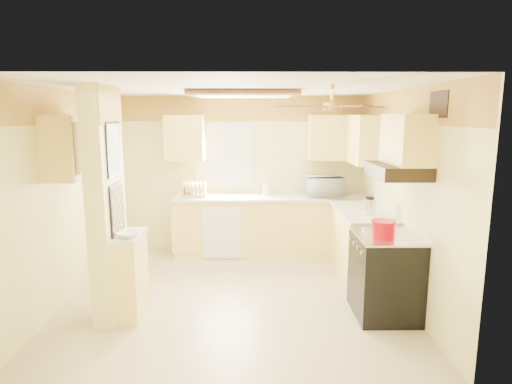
{
  "coord_description": "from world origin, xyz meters",
  "views": [
    {
      "loc": [
        0.2,
        -5.02,
        2.2
      ],
      "look_at": [
        0.25,
        0.35,
        1.23
      ],
      "focal_mm": 30.0,
      "sensor_mm": 36.0,
      "label": 1
    }
  ],
  "objects_px": {
    "bowl": "(128,235)",
    "dutch_oven": "(383,228)",
    "microwave": "(325,186)",
    "stove": "(385,275)",
    "kettle": "(370,206)"
  },
  "relations": [
    {
      "from": "bowl",
      "to": "dutch_oven",
      "type": "bearing_deg",
      "value": 1.86
    },
    {
      "from": "microwave",
      "to": "bowl",
      "type": "height_order",
      "value": "microwave"
    },
    {
      "from": "stove",
      "to": "kettle",
      "type": "distance_m",
      "value": 1.05
    },
    {
      "from": "dutch_oven",
      "to": "kettle",
      "type": "relative_size",
      "value": 1.11
    },
    {
      "from": "dutch_oven",
      "to": "kettle",
      "type": "distance_m",
      "value": 0.92
    },
    {
      "from": "stove",
      "to": "dutch_oven",
      "type": "xyz_separation_m",
      "value": [
        -0.06,
        -0.05,
        0.54
      ]
    },
    {
      "from": "stove",
      "to": "bowl",
      "type": "height_order",
      "value": "bowl"
    },
    {
      "from": "microwave",
      "to": "kettle",
      "type": "bearing_deg",
      "value": 104.69
    },
    {
      "from": "stove",
      "to": "microwave",
      "type": "bearing_deg",
      "value": 98.62
    },
    {
      "from": "bowl",
      "to": "kettle",
      "type": "distance_m",
      "value": 2.98
    },
    {
      "from": "stove",
      "to": "bowl",
      "type": "xyz_separation_m",
      "value": [
        -2.77,
        -0.14,
        0.51
      ]
    },
    {
      "from": "kettle",
      "to": "bowl",
      "type": "bearing_deg",
      "value": -160.39
    },
    {
      "from": "stove",
      "to": "microwave",
      "type": "height_order",
      "value": "microwave"
    },
    {
      "from": "kettle",
      "to": "stove",
      "type": "bearing_deg",
      "value": -92.61
    },
    {
      "from": "bowl",
      "to": "kettle",
      "type": "relative_size",
      "value": 0.93
    }
  ]
}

